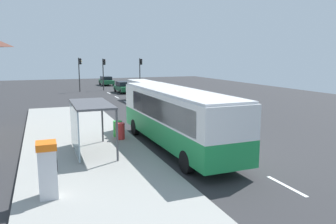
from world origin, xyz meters
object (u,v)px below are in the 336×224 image
object	(u,v)px
traffic_light_near_side	(140,69)
bus_shelter	(85,115)
traffic_light_median	(104,69)
sedan_near	(124,87)
white_van	(143,89)
recycling_bin_red	(120,131)
ticket_machine	(48,169)
bus	(176,115)
recycling_bin_green	(118,129)
sedan_far	(106,81)
traffic_light_far_side	(80,69)

from	to	relation	value
traffic_light_near_side	bus_shelter	size ratio (longest dim) A/B	1.16
traffic_light_median	sedan_near	bearing A→B (deg)	-65.57
white_van	recycling_bin_red	size ratio (longest dim) A/B	5.55
ticket_machine	bus	bearing A→B (deg)	34.89
white_van	traffic_light_near_side	world-z (taller)	traffic_light_near_side
bus	bus_shelter	xyz separation A→B (m)	(-4.70, 0.36, 0.25)
bus	traffic_light_near_side	xyz separation A→B (m)	(7.22, 30.99, 1.27)
sedan_near	recycling_bin_green	size ratio (longest dim) A/B	4.70
sedan_far	recycling_bin_green	distance (m)	38.39
sedan_far	ticket_machine	distance (m)	46.81
bus	traffic_light_far_side	bearing A→B (deg)	92.49
recycling_bin_red	traffic_light_median	world-z (taller)	traffic_light_median
bus	traffic_light_near_side	size ratio (longest dim) A/B	2.38
traffic_light_median	bus_shelter	world-z (taller)	traffic_light_median
sedan_far	sedan_near	bearing A→B (deg)	-90.00
white_van	traffic_light_median	distance (m)	13.79
sedan_near	ticket_machine	world-z (taller)	ticket_machine
traffic_light_far_side	bus_shelter	bearing A→B (deg)	-96.02
recycling_bin_red	traffic_light_near_side	world-z (taller)	traffic_light_near_side
ticket_machine	traffic_light_median	distance (m)	38.27
ticket_machine	traffic_light_median	bearing A→B (deg)	76.78
white_van	ticket_machine	world-z (taller)	white_van
white_van	recycling_bin_green	xyz separation A→B (m)	(-6.40, -15.89, -0.69)
bus	sedan_far	size ratio (longest dim) A/B	2.48
bus	traffic_light_near_side	distance (m)	31.84
sedan_near	traffic_light_far_side	distance (m)	6.79
ticket_machine	recycling_bin_green	bearing A→B (deg)	61.92
recycling_bin_red	recycling_bin_green	bearing A→B (deg)	90.00
sedan_near	traffic_light_far_side	bearing A→B (deg)	148.03
sedan_far	recycling_bin_red	size ratio (longest dim) A/B	4.70
sedan_far	traffic_light_near_side	size ratio (longest dim) A/B	0.96
bus	bus_shelter	bearing A→B (deg)	175.67
traffic_light_median	traffic_light_near_side	bearing A→B (deg)	-17.42
bus	traffic_light_median	distance (m)	32.68
white_van	traffic_light_far_side	distance (m)	13.94
recycling_bin_red	traffic_light_near_side	distance (m)	30.26
recycling_bin_red	bus_shelter	distance (m)	3.36
sedan_near	recycling_bin_red	distance (m)	26.79
sedan_near	traffic_light_median	xyz separation A→B (m)	(-1.89, 4.17, 2.30)
white_van	bus_shelter	bearing A→B (deg)	-114.76
traffic_light_near_side	bus	bearing A→B (deg)	-103.11
traffic_light_median	white_van	bearing A→B (deg)	-82.46
traffic_light_far_side	bus_shelter	distance (m)	31.62
sedan_near	traffic_light_near_side	xyz separation A→B (m)	(3.21, 2.57, 2.32)
sedan_far	traffic_light_near_side	distance (m)	10.74
sedan_near	recycling_bin_red	bearing A→B (deg)	-104.04
ticket_machine	traffic_light_near_side	size ratio (longest dim) A/B	0.42
recycling_bin_red	bus_shelter	size ratio (longest dim) A/B	0.24
white_van	bus_shelter	distance (m)	20.57
sedan_far	recycling_bin_red	world-z (taller)	sedan_far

